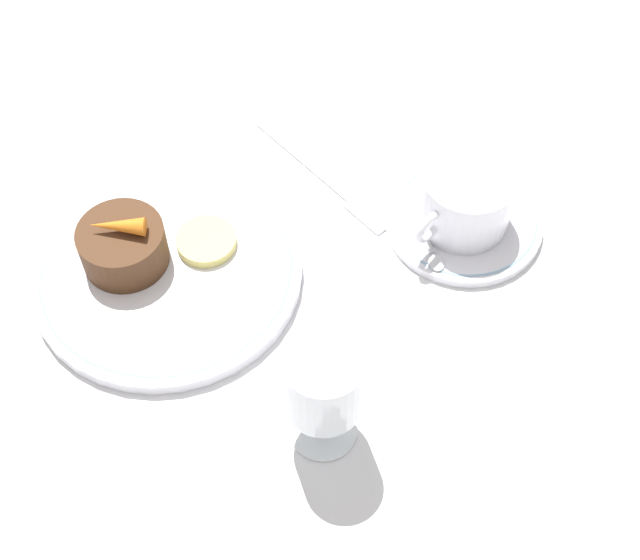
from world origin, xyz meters
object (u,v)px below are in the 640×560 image
at_px(coffee_cup, 466,198).
at_px(fork, 334,185).
at_px(wine_glass, 323,386).
at_px(dessert_cake, 123,246).
at_px(dinner_plate, 167,271).

bearing_deg(coffee_cup, fork, -66.75).
relative_size(wine_glass, dessert_cake, 1.48).
xyz_separation_m(wine_glass, fork, (-0.20, -0.19, -0.08)).
height_order(dinner_plate, fork, dinner_plate).
bearing_deg(coffee_cup, dessert_cake, -35.52).
bearing_deg(dinner_plate, wine_glass, 87.84).
relative_size(coffee_cup, dessert_cake, 1.43).
bearing_deg(wine_glass, coffee_cup, -166.14).
height_order(dinner_plate, dessert_cake, dessert_cake).
relative_size(coffee_cup, wine_glass, 0.96).
distance_m(dinner_plate, coffee_cup, 0.29).
bearing_deg(wine_glass, dinner_plate, -92.16).
bearing_deg(wine_glass, fork, -137.05).
height_order(dinner_plate, wine_glass, wine_glass).
bearing_deg(wine_glass, dessert_cake, -87.19).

